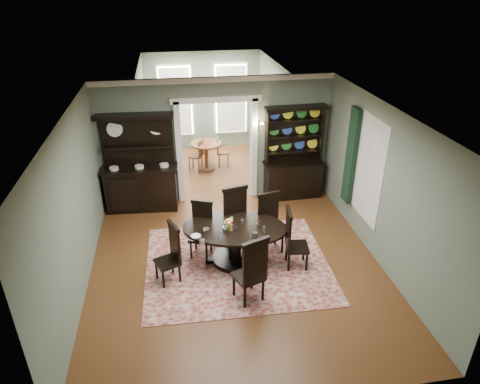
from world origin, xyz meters
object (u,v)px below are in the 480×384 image
object	(u,v)px
sideboard	(141,177)
dining_table	(235,238)
welsh_dresser	(293,165)
parlor_table	(206,152)

from	to	relation	value
sideboard	dining_table	bearing A→B (deg)	-50.18
dining_table	welsh_dresser	xyz separation A→B (m)	(1.85, 2.53, 0.29)
welsh_dresser	parlor_table	world-z (taller)	welsh_dresser
dining_table	sideboard	distance (m)	3.12
sideboard	parlor_table	xyz separation A→B (m)	(1.71, 1.97, -0.27)
dining_table	sideboard	xyz separation A→B (m)	(-1.83, 2.52, 0.25)
dining_table	sideboard	bearing A→B (deg)	138.18
sideboard	welsh_dresser	bearing A→B (deg)	4.07
dining_table	welsh_dresser	world-z (taller)	welsh_dresser
dining_table	welsh_dresser	distance (m)	3.15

